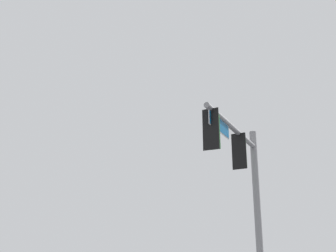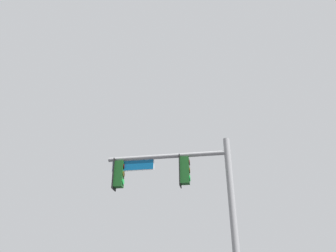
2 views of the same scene
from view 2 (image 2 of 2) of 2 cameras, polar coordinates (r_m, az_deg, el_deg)
name	(u,v)px [view 2 (image 2 of 2)]	position (r m, az deg, el deg)	size (l,w,h in m)	color
signal_pole_near	(191,196)	(12.95, 3.99, -12.06)	(5.08, 1.05, 7.30)	gray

